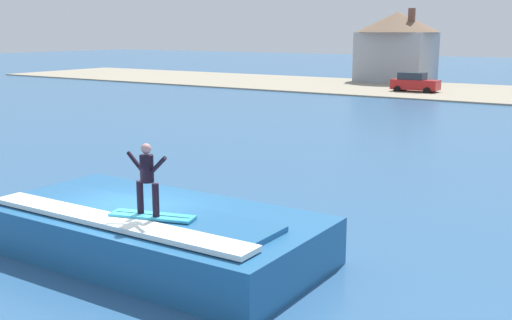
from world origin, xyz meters
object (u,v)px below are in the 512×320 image
Objects in this scene: wave_crest at (153,232)px; surfer at (147,175)px; house_with_chimney at (397,43)px; car_near_shore at (415,83)px; surfboard at (152,216)px.

surfer reaches higher than wave_crest.
house_with_chimney is at bearing 104.83° from surfer.
car_near_shore is 0.46× the size of house_with_chimney.
surfer is at bearing -145.45° from surfboard.
wave_crest is at bearing 128.23° from surfer.
wave_crest is 0.94× the size of house_with_chimney.
wave_crest is 5.10× the size of surfer.
surfboard is 0.50× the size of car_near_shore.
surfer reaches higher than surfboard.
wave_crest is at bearing -79.28° from car_near_shore.
wave_crest is 1.97m from surfer.
surfboard is 1.25× the size of surfer.
house_with_chimney is at bearing 104.44° from wave_crest.
wave_crest is 2.03× the size of car_near_shore.
house_with_chimney is at bearing 118.54° from car_near_shore.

